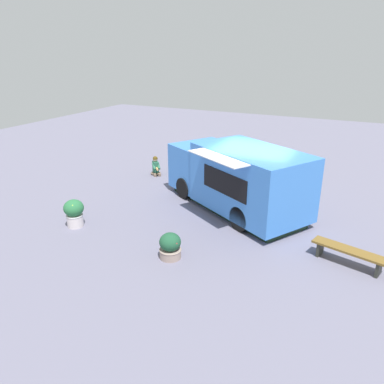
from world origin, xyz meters
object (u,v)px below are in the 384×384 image
(person_customer, at_px, (156,167))
(plaza_bench, at_px, (349,253))
(planter_flowering_near, at_px, (170,246))
(planter_flowering_far, at_px, (74,212))
(food_truck, at_px, (236,179))

(person_customer, xyz_separation_m, plaza_bench, (-8.35, 4.23, 0.02))
(planter_flowering_near, xyz_separation_m, planter_flowering_far, (3.62, -0.35, 0.14))
(food_truck, xyz_separation_m, planter_flowering_near, (0.44, 3.90, -0.75))
(planter_flowering_far, bearing_deg, planter_flowering_near, 174.51)
(food_truck, height_order, plaza_bench, food_truck)
(person_customer, bearing_deg, plaza_bench, 153.15)
(planter_flowering_near, height_order, planter_flowering_far, planter_flowering_far)
(person_customer, distance_m, planter_flowering_near, 7.18)
(person_customer, distance_m, planter_flowering_far, 5.60)
(plaza_bench, bearing_deg, planter_flowering_far, 9.73)
(food_truck, distance_m, planter_flowering_far, 5.43)
(planter_flowering_far, bearing_deg, plaza_bench, -170.27)
(planter_flowering_near, height_order, plaza_bench, planter_flowering_near)
(food_truck, distance_m, planter_flowering_near, 4.00)
(planter_flowering_near, relative_size, plaza_bench, 0.37)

